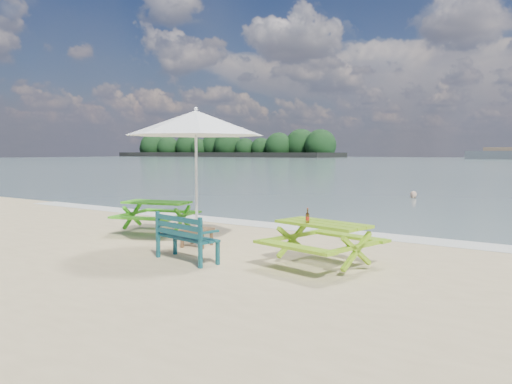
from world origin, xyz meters
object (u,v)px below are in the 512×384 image
Objects in this scene: park_bench at (187,247)px; side_table at (197,237)px; patio_umbrella at (196,123)px; swimmer at (413,211)px; picnic_table_right at (322,245)px; beer_bottle at (307,218)px; picnic_table_left at (157,217)px.

side_table is (-0.75, 1.11, -0.06)m from park_bench.
patio_umbrella reaches higher than swimmer.
side_table is 0.42× the size of swimmer.
park_bench is at bearing -88.27° from swimmer.
beer_bottle reaches higher than picnic_table_right.
swimmer is at bearing 88.54° from side_table.
picnic_table_left is 1.04× the size of picnic_table_right.
picnic_table_left is 4.91m from picnic_table_right.
patio_umbrella is at bearing 172.68° from beer_bottle.
park_bench is (2.70, -1.90, -0.11)m from picnic_table_left.
picnic_table_right reaches higher than picnic_table_left.
park_bench is at bearing -155.68° from picnic_table_right.
patio_umbrella is 3.18m from beer_bottle.
side_table reaches higher than swimmer.
patio_umbrella reaches higher than beer_bottle.
patio_umbrella is at bearing 63.43° from side_table.
side_table is (1.94, -0.79, -0.17)m from picnic_table_left.
swimmer is (2.27, 12.15, -0.87)m from picnic_table_left.
picnic_table_left is 1.28× the size of swimmer.
swimmer is (-0.42, 14.05, -0.76)m from park_bench.
side_table is 2.27m from patio_umbrella.
picnic_table_right is at bearing -2.99° from patio_umbrella.
park_bench is at bearing -55.85° from patio_umbrella.
beer_bottle is 0.15× the size of swimmer.
picnic_table_left reaches higher than side_table.
beer_bottle is at bearing -7.32° from patio_umbrella.
park_bench reaches higher than picnic_table_left.
picnic_table_right is 0.53m from beer_bottle.
patio_umbrella is at bearing -91.46° from swimmer.
beer_bottle is at bearing -79.88° from swimmer.
picnic_table_left reaches higher than swimmer.
park_bench is 2.01× the size of side_table.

